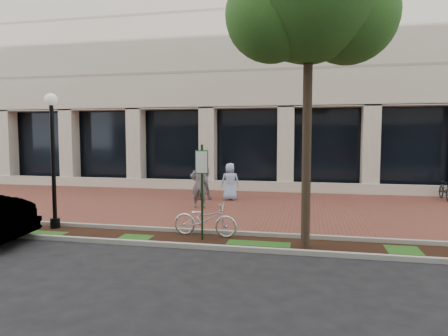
% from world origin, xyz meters
% --- Properties ---
extents(ground, '(120.00, 120.00, 0.00)m').
position_xyz_m(ground, '(0.00, 0.00, 0.00)').
color(ground, black).
rests_on(ground, ground).
extents(brick_plaza, '(40.00, 9.00, 0.01)m').
position_xyz_m(brick_plaza, '(0.00, 0.00, 0.01)').
color(brick_plaza, brown).
rests_on(brick_plaza, ground).
extents(planting_strip, '(40.00, 1.50, 0.01)m').
position_xyz_m(planting_strip, '(0.00, -5.25, 0.01)').
color(planting_strip, black).
rests_on(planting_strip, ground).
extents(curb_plaza_side, '(40.00, 0.12, 0.12)m').
position_xyz_m(curb_plaza_side, '(0.00, -4.50, 0.06)').
color(curb_plaza_side, '#A2A399').
rests_on(curb_plaza_side, ground).
extents(curb_street_side, '(40.00, 0.12, 0.12)m').
position_xyz_m(curb_street_side, '(0.00, -6.00, 0.06)').
color(curb_street_side, '#A2A399').
rests_on(curb_street_side, ground).
extents(near_office_building, '(40.00, 12.12, 16.00)m').
position_xyz_m(near_office_building, '(0.00, 10.47, 10.05)').
color(near_office_building, beige).
rests_on(near_office_building, ground).
extents(parking_sign, '(0.34, 0.07, 2.53)m').
position_xyz_m(parking_sign, '(0.39, -5.21, 1.60)').
color(parking_sign, '#163D18').
rests_on(parking_sign, ground).
extents(lamppost, '(0.36, 0.36, 3.99)m').
position_xyz_m(lamppost, '(-4.26, -4.78, 2.26)').
color(lamppost, black).
rests_on(lamppost, ground).
extents(street_tree, '(4.05, 3.37, 7.82)m').
position_xyz_m(street_tree, '(3.10, -5.35, 5.91)').
color(street_tree, '#403024').
rests_on(street_tree, ground).
extents(locked_bicycle, '(1.84, 0.75, 0.95)m').
position_xyz_m(locked_bicycle, '(0.36, -4.77, 0.47)').
color(locked_bicycle, silver).
rests_on(locked_bicycle, ground).
extents(pedestrian_left, '(0.72, 0.54, 1.81)m').
position_xyz_m(pedestrian_left, '(-0.98, -0.56, 0.90)').
color(pedestrian_left, '#5E5E63').
rests_on(pedestrian_left, ground).
extents(pedestrian_mid, '(1.14, 1.01, 1.94)m').
position_xyz_m(pedestrian_mid, '(-1.42, 1.38, 0.97)').
color(pedestrian_mid, slate).
rests_on(pedestrian_mid, ground).
extents(pedestrian_right, '(0.89, 0.69, 1.61)m').
position_xyz_m(pedestrian_right, '(-0.16, 1.46, 0.80)').
color(pedestrian_right, '#96B5E0').
rests_on(pedestrian_right, ground).
extents(bollard, '(0.12, 0.12, 1.01)m').
position_xyz_m(bollard, '(3.13, 2.98, 0.51)').
color(bollard, silver).
rests_on(bollard, ground).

